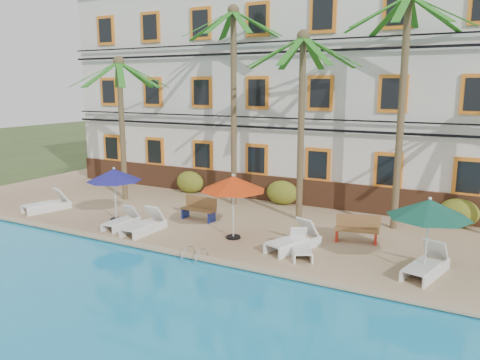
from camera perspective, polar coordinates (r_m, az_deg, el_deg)
The scene contains 24 objects.
ground at distance 15.91m, azimuth -4.29°, elevation -9.07°, with size 100.00×100.00×0.00m, color #384C23.
pool_deck at distance 20.05m, azimuth 3.40°, elevation -4.33°, with size 30.00×12.00×0.25m, color tan.
swimming_pool at distance 11.20m, azimuth -25.04°, elevation -18.91°, with size 26.00×12.00×0.20m, color #1B96CD.
pool_coping at distance 15.11m, azimuth -6.16°, elevation -9.11°, with size 30.00×0.35×0.06m, color tan.
hotel_building at distance 23.92m, azimuth 8.67°, elevation 10.84°, with size 25.40×6.44×10.22m.
palm_a at distance 22.41m, azimuth -14.31°, elevation 8.62°, with size 4.46×4.46×6.64m.
palm_b at distance 20.79m, azimuth -0.79°, elevation 12.05°, with size 4.46×4.46×8.70m.
palm_c at distance 18.43m, azimuth 7.54°, elevation 9.72°, with size 4.46×4.46×7.39m.
palm_d at distance 18.04m, azimuth 19.30°, elevation 11.42°, with size 4.46×4.46×8.64m.
shrub_left at distance 23.69m, azimuth -6.11°, elevation -0.25°, with size 1.50×0.90×1.10m, color #225618.
shrub_mid at distance 21.31m, azimuth 5.17°, elevation -1.54°, with size 1.50×0.90×1.10m, color #225618.
shrub_right at distance 19.74m, azimuth 25.09°, elevation -3.64°, with size 1.50×0.90×1.10m, color #225618.
umbrella_blue at distance 19.10m, azimuth -15.10°, elevation 0.57°, with size 2.16×2.16×2.17m.
umbrella_red at distance 16.21m, azimuth -0.84°, elevation -0.46°, with size 2.32×2.32×2.32m.
umbrella_green at distance 13.99m, azimuth 22.08°, elevation -3.27°, with size 2.30×2.30×2.31m.
lounger_a at distance 21.90m, azimuth -22.42°, elevation -2.70°, with size 1.20×2.06×0.92m.
lounger_b at distance 18.49m, azimuth -14.19°, elevation -4.82°, with size 0.66×1.67×0.78m.
lounger_c at distance 17.64m, azimuth -11.56°, elevation -5.35°, with size 0.70×1.92×0.90m.
lounger_d at distance 15.64m, azimuth 6.61°, elevation -7.29°, with size 1.40×2.18×0.97m.
lounger_e at distance 15.23m, azimuth 7.33°, elevation -8.06°, with size 1.31×1.74×0.79m.
lounger_f at distance 14.55m, azimuth 21.77°, elevation -9.56°, with size 1.15×2.08×0.93m.
bench_left at distance 18.94m, azimuth -4.98°, elevation -3.44°, with size 1.52×0.55×0.93m.
bench_right at distance 16.74m, azimuth 14.01°, elevation -5.74°, with size 1.57×0.80×0.93m.
pool_ladder at distance 14.89m, azimuth -5.47°, elevation -9.52°, with size 0.54×0.74×0.74m.
Camera 1 is at (8.06, -12.54, 5.56)m, focal length 35.00 mm.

